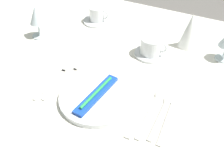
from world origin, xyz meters
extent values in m
cube|color=silver|center=(0.00, 0.00, 0.72)|extent=(1.80, 1.10, 0.04)
cube|color=silver|center=(0.00, 0.55, 0.61)|extent=(1.80, 0.01, 0.18)
cylinder|color=brown|center=(-0.80, 0.45, 0.35)|extent=(0.07, 0.07, 0.70)
cylinder|color=white|center=(0.00, -0.20, 0.75)|extent=(0.25, 0.25, 0.02)
cube|color=blue|center=(0.00, -0.20, 0.76)|extent=(0.06, 0.21, 0.01)
cylinder|color=green|center=(0.00, -0.20, 0.78)|extent=(0.03, 0.17, 0.01)
cube|color=beige|center=(-0.16, -0.19, 0.74)|extent=(0.02, 0.19, 0.00)
cube|color=beige|center=(-0.15, -0.08, 0.74)|extent=(0.02, 0.04, 0.00)
cube|color=beige|center=(-0.19, -0.21, 0.74)|extent=(0.01, 0.18, 0.00)
cube|color=beige|center=(-0.19, -0.11, 0.74)|extent=(0.02, 0.04, 0.00)
cube|color=beige|center=(0.15, -0.20, 0.74)|extent=(0.02, 0.19, 0.00)
cube|color=beige|center=(0.15, -0.10, 0.74)|extent=(0.02, 0.06, 0.00)
cube|color=beige|center=(0.18, -0.20, 0.74)|extent=(0.02, 0.19, 0.00)
ellipsoid|color=beige|center=(0.18, -0.09, 0.74)|extent=(0.03, 0.04, 0.01)
cube|color=beige|center=(0.22, -0.20, 0.74)|extent=(0.02, 0.17, 0.00)
ellipsoid|color=beige|center=(0.21, -0.10, 0.74)|extent=(0.03, 0.04, 0.01)
cube|color=beige|center=(0.24, -0.19, 0.74)|extent=(0.02, 0.19, 0.00)
ellipsoid|color=beige|center=(0.23, -0.09, 0.74)|extent=(0.03, 0.04, 0.01)
cylinder|color=white|center=(-0.26, 0.27, 0.74)|extent=(0.14, 0.14, 0.01)
cylinder|color=white|center=(-0.26, 0.27, 0.78)|extent=(0.07, 0.07, 0.07)
torus|color=white|center=(-0.22, 0.27, 0.79)|extent=(0.05, 0.01, 0.05)
cylinder|color=white|center=(0.07, 0.13, 0.74)|extent=(0.13, 0.13, 0.01)
cylinder|color=white|center=(0.07, 0.13, 0.78)|extent=(0.09, 0.09, 0.07)
torus|color=white|center=(0.11, 0.13, 0.79)|extent=(0.05, 0.01, 0.05)
cylinder|color=silver|center=(0.34, 0.23, 0.74)|extent=(0.06, 0.06, 0.01)
cylinder|color=silver|center=(-0.42, 0.04, 0.74)|extent=(0.07, 0.07, 0.01)
cylinder|color=silver|center=(-0.42, 0.04, 0.78)|extent=(0.01, 0.01, 0.06)
cone|color=silver|center=(-0.42, 0.04, 0.85)|extent=(0.07, 0.07, 0.08)
cone|color=white|center=(0.19, 0.25, 0.82)|extent=(0.08, 0.08, 0.15)
camera|label=1|loc=(0.33, -0.74, 1.38)|focal=42.85mm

